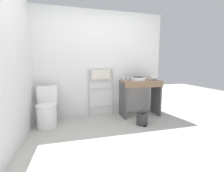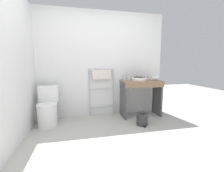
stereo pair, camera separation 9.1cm
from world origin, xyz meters
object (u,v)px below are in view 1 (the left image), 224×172
(sink_basin, at_px, (139,79))
(cup_near_wall, at_px, (124,78))
(toilet, at_px, (47,109))
(towel_radiator, at_px, (101,81))
(hair_dryer, at_px, (154,78))
(cup_near_edge, at_px, (128,78))
(trash_bin, at_px, (142,118))

(sink_basin, height_order, cup_near_wall, cup_near_wall)
(toilet, xyz_separation_m, sink_basin, (1.96, 0.10, 0.55))
(towel_radiator, bearing_deg, sink_basin, -16.32)
(hair_dryer, bearing_deg, cup_near_edge, 165.33)
(towel_radiator, xyz_separation_m, cup_near_edge, (0.63, -0.10, 0.06))
(trash_bin, bearing_deg, sink_basin, 75.52)
(toilet, xyz_separation_m, towel_radiator, (1.13, 0.34, 0.50))
(hair_dryer, height_order, trash_bin, hair_dryer)
(towel_radiator, bearing_deg, toilet, -163.38)
(toilet, bearing_deg, sink_basin, 2.81)
(cup_near_wall, xyz_separation_m, cup_near_edge, (0.09, -0.04, -0.00))
(hair_dryer, bearing_deg, trash_bin, -135.79)
(trash_bin, bearing_deg, cup_near_wall, 102.93)
(sink_basin, distance_m, trash_bin, 0.91)
(sink_basin, bearing_deg, toilet, -177.19)
(trash_bin, bearing_deg, toilet, 167.51)
(towel_radiator, distance_m, trash_bin, 1.23)
(cup_near_wall, bearing_deg, toilet, -170.47)
(cup_near_edge, distance_m, trash_bin, 1.00)
(cup_near_edge, relative_size, hair_dryer, 0.53)
(toilet, bearing_deg, cup_near_edge, 7.80)
(sink_basin, height_order, trash_bin, sink_basin)
(towel_radiator, relative_size, sink_basin, 3.32)
(towel_radiator, bearing_deg, trash_bin, -46.86)
(toilet, distance_m, towel_radiator, 1.28)
(toilet, xyz_separation_m, trash_bin, (1.83, -0.40, -0.20))
(toilet, distance_m, hair_dryer, 2.40)
(sink_basin, distance_m, hair_dryer, 0.38)
(toilet, height_order, cup_near_wall, cup_near_wall)
(towel_radiator, xyz_separation_m, sink_basin, (0.82, -0.24, 0.05))
(toilet, relative_size, cup_near_edge, 8.06)
(cup_near_wall, distance_m, cup_near_edge, 0.10)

